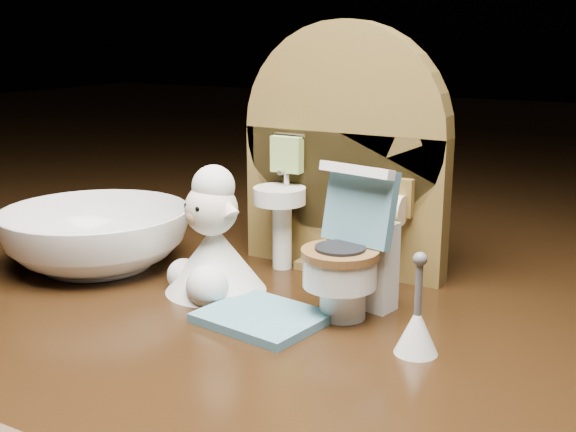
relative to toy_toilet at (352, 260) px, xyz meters
name	(u,v)px	position (x,y,z in m)	size (l,w,h in m)	color
backdrop_panel	(342,164)	(-0.04, 0.06, 0.04)	(0.13, 0.05, 0.15)	brown
toy_toilet	(352,260)	(0.00, 0.00, 0.00)	(0.04, 0.05, 0.08)	white
bath_mat	(262,317)	(-0.03, -0.03, -0.03)	(0.06, 0.05, 0.00)	teal
toilet_brush	(417,327)	(0.05, -0.03, -0.02)	(0.02, 0.02, 0.05)	white
plush_lamb	(213,248)	(-0.08, -0.01, 0.00)	(0.06, 0.06, 0.07)	white
ceramic_bowl	(96,238)	(-0.17, -0.01, -0.01)	(0.12, 0.12, 0.04)	white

